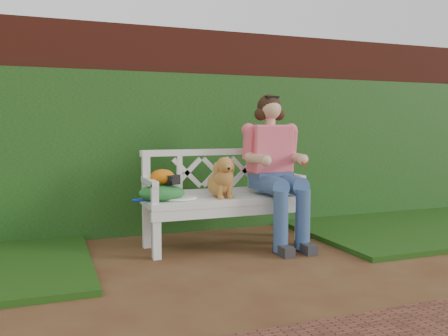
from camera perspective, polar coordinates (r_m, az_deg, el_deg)
name	(u,v)px	position (r m, az deg, el deg)	size (l,w,h in m)	color
ground	(247,274)	(3.75, 2.75, -12.67)	(60.00, 60.00, 0.00)	#4B2514
brick_wall	(180,130)	(5.37, -5.30, 4.57)	(10.00, 0.30, 2.20)	#5F2317
ivy_hedge	(186,153)	(5.17, -4.63, 1.79)	(10.00, 0.18, 1.70)	#2D641E
grass_right	(410,226)	(5.77, 21.51, -6.47)	(2.60, 2.00, 0.05)	black
garden_bench	(224,221)	(4.53, 0.00, -6.44)	(1.58, 0.60, 0.48)	white
seated_woman	(272,169)	(4.64, 5.79, -0.10)	(0.62, 0.82, 1.46)	#C92E41
dog	(221,177)	(4.42, -0.35, -1.04)	(0.26, 0.35, 0.39)	#9E5B36
tennis_racket	(176,198)	(4.30, -5.79, -3.64)	(0.61, 0.26, 0.03)	white
green_bag	(162,192)	(4.28, -7.50, -2.93)	(0.42, 0.32, 0.14)	#1E832E
camera_item	(171,180)	(4.28, -6.35, -1.39)	(0.13, 0.10, 0.09)	black
baseball_glove	(162,177)	(4.28, -7.43, -1.06)	(0.22, 0.16, 0.14)	#C7600D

